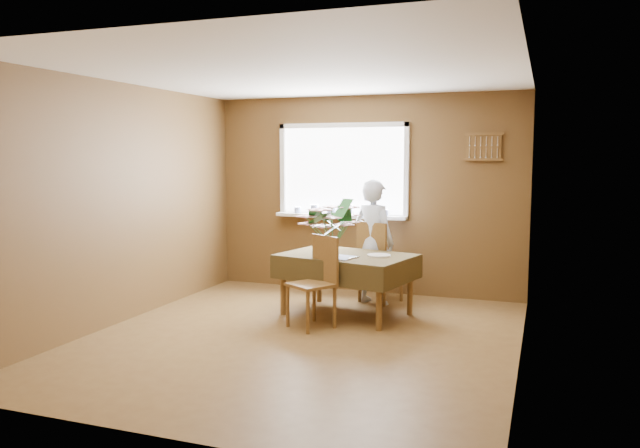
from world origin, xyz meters
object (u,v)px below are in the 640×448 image
(chair_far, at_px, (377,259))
(chair_near, at_px, (317,277))
(dining_table, at_px, (346,262))
(flower_bouquet, at_px, (333,224))
(seated_woman, at_px, (374,242))

(chair_far, height_order, chair_near, chair_far)
(dining_table, xyz_separation_m, flower_bouquet, (-0.10, -0.16, 0.43))
(dining_table, distance_m, flower_bouquet, 0.47)
(dining_table, height_order, chair_far, chair_far)
(dining_table, xyz_separation_m, chair_near, (-0.14, -0.54, -0.08))
(dining_table, distance_m, seated_woman, 0.65)
(chair_far, relative_size, seated_woman, 0.66)
(chair_far, relative_size, chair_near, 1.04)
(chair_far, relative_size, flower_bouquet, 1.56)
(chair_far, bearing_deg, dining_table, 97.24)
(chair_near, bearing_deg, flower_bouquet, 115.58)
(chair_far, xyz_separation_m, seated_woman, (-0.03, -0.04, 0.21))
(dining_table, xyz_separation_m, seated_woman, (0.14, 0.62, 0.14))
(chair_far, distance_m, chair_near, 1.24)
(seated_woman, height_order, flower_bouquet, seated_woman)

